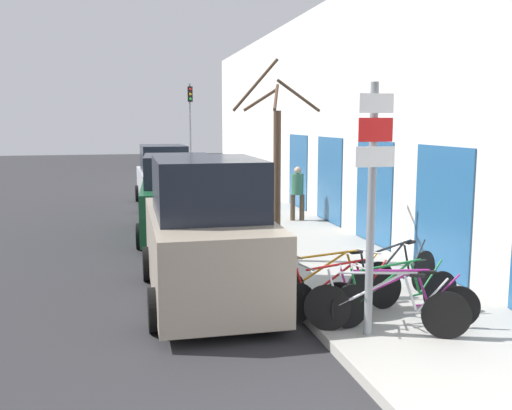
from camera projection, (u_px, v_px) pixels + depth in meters
ground_plane at (188, 240)px, 14.85m from camera, size 80.00×80.00×0.00m
sidewalk_curb at (260, 216)px, 18.13m from camera, size 3.20×32.00×0.15m
building_facade at (314, 116)px, 18.00m from camera, size 0.23×32.00×6.50m
signpost at (372, 199)px, 7.58m from camera, size 0.55×0.13×3.42m
bicycle_0 at (386, 307)px, 7.81m from camera, size 2.06×0.98×0.91m
bicycle_1 at (398, 301)px, 8.15m from camera, size 2.15×0.86×0.85m
bicycle_2 at (397, 295)px, 8.40m from camera, size 2.25×0.59×0.89m
bicycle_3 at (343, 292)px, 8.56m from camera, size 2.16×0.59×0.85m
bicycle_4 at (394, 278)px, 9.17m from camera, size 2.20×1.29×0.99m
bicycle_5 at (333, 281)px, 9.15m from camera, size 2.25×0.44×0.86m
parked_car_0 at (207, 237)px, 9.73m from camera, size 2.15×4.51×2.46m
parked_car_1 at (177, 199)px, 15.14m from camera, size 2.30×4.70×2.19m
parked_car_2 at (163, 179)px, 20.63m from camera, size 1.97×4.58×2.21m
pedestrian_near at (297, 190)px, 16.77m from camera, size 0.40×0.35×1.59m
street_tree at (276, 170)px, 11.76m from camera, size 1.86×1.30×4.17m
traffic_light at (190, 122)px, 24.49m from camera, size 0.20×0.30×4.50m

